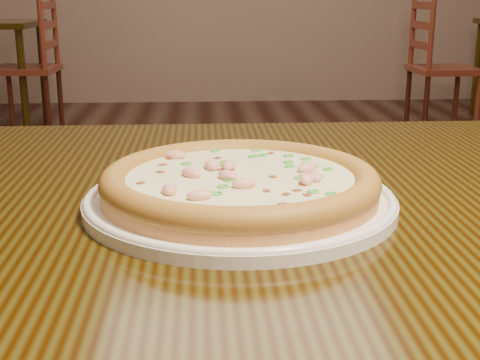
{
  "coord_description": "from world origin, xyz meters",
  "views": [
    {
      "loc": [
        -0.28,
        -1.41,
        0.97
      ],
      "look_at": [
        -0.25,
        -0.75,
        0.78
      ],
      "focal_mm": 50.0,
      "sensor_mm": 36.0,
      "label": 1
    }
  ],
  "objects": [
    {
      "name": "pizza",
      "position": [
        -0.25,
        -0.75,
        0.78
      ],
      "size": [
        0.29,
        0.29,
        0.03
      ],
      "color": "#C88B44",
      "rests_on": "plate"
    },
    {
      "name": "hero_table",
      "position": [
        -0.13,
        -0.7,
        0.65
      ],
      "size": [
        1.2,
        0.8,
        0.75
      ],
      "color": "black",
      "rests_on": "ground"
    },
    {
      "name": "chair_c",
      "position": [
        1.34,
        3.12,
        0.44
      ],
      "size": [
        0.43,
        0.43,
        0.95
      ],
      "color": "#4E2419",
      "rests_on": "ground"
    },
    {
      "name": "plate",
      "position": [
        -0.25,
        -0.75,
        0.76
      ],
      "size": [
        0.32,
        0.32,
        0.02
      ],
      "color": "white",
      "rests_on": "hero_table"
    },
    {
      "name": "chair_b",
      "position": [
        -1.43,
        3.32,
        0.44
      ],
      "size": [
        0.44,
        0.44,
        0.95
      ],
      "color": "#4E2419",
      "rests_on": "ground"
    }
  ]
}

